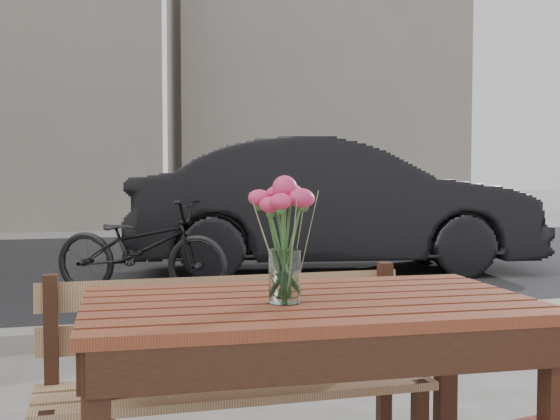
% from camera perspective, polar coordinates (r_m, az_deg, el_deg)
% --- Properties ---
extents(street, '(30.00, 8.12, 0.12)m').
position_cam_1_polar(street, '(6.91, -11.85, -6.28)').
color(street, black).
rests_on(street, ground).
extents(backdrop_buildings, '(15.50, 4.00, 8.00)m').
position_cam_1_polar(backdrop_buildings, '(16.34, -13.16, 11.61)').
color(backdrop_buildings, gray).
rests_on(backdrop_buildings, ground).
extents(main_table, '(1.29, 0.79, 0.78)m').
position_cam_1_polar(main_table, '(2.04, 2.38, -10.74)').
color(main_table, brown).
rests_on(main_table, ground).
extents(main_bench, '(1.32, 0.39, 0.82)m').
position_cam_1_polar(main_bench, '(2.49, -3.90, -11.87)').
color(main_bench, '#8D6449').
rests_on(main_bench, ground).
extents(main_vase, '(0.19, 0.19, 0.35)m').
position_cam_1_polar(main_vase, '(1.92, 0.38, -1.16)').
color(main_vase, white).
rests_on(main_vase, main_table).
extents(parked_car, '(4.80, 2.26, 1.52)m').
position_cam_1_polar(parked_car, '(8.13, 4.24, 0.34)').
color(parked_car, black).
rests_on(parked_car, ground).
extents(bicycle, '(1.78, 1.37, 0.90)m').
position_cam_1_polar(bicycle, '(6.62, -11.24, -3.00)').
color(bicycle, black).
rests_on(bicycle, ground).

